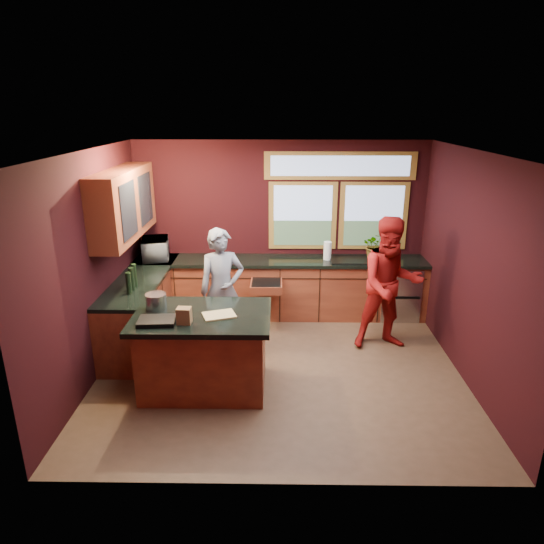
{
  "coord_description": "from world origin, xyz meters",
  "views": [
    {
      "loc": [
        -0.02,
        -5.45,
        3.17
      ],
      "look_at": [
        -0.11,
        0.4,
        1.16
      ],
      "focal_mm": 32.0,
      "sensor_mm": 36.0,
      "label": 1
    }
  ],
  "objects_px": {
    "cutting_board": "(219,315)",
    "island": "(204,351)",
    "stock_pot": "(156,301)",
    "person_red": "(390,284)",
    "person_grey": "(222,289)"
  },
  "relations": [
    {
      "from": "cutting_board",
      "to": "stock_pot",
      "type": "relative_size",
      "value": 1.46
    },
    {
      "from": "island",
      "to": "person_red",
      "type": "xyz_separation_m",
      "value": [
        2.36,
        1.08,
        0.44
      ]
    },
    {
      "from": "island",
      "to": "person_red",
      "type": "relative_size",
      "value": 0.85
    },
    {
      "from": "person_red",
      "to": "stock_pot",
      "type": "xyz_separation_m",
      "value": [
        -2.91,
        -0.93,
        0.12
      ]
    },
    {
      "from": "island",
      "to": "person_grey",
      "type": "distance_m",
      "value": 1.12
    },
    {
      "from": "stock_pot",
      "to": "island",
      "type": "bearing_deg",
      "value": -15.26
    },
    {
      "from": "island",
      "to": "stock_pot",
      "type": "relative_size",
      "value": 6.46
    },
    {
      "from": "stock_pot",
      "to": "cutting_board",
      "type": "bearing_deg",
      "value": -14.93
    },
    {
      "from": "island",
      "to": "person_red",
      "type": "distance_m",
      "value": 2.63
    },
    {
      "from": "cutting_board",
      "to": "island",
      "type": "bearing_deg",
      "value": 165.96
    },
    {
      "from": "island",
      "to": "person_red",
      "type": "height_order",
      "value": "person_red"
    },
    {
      "from": "person_grey",
      "to": "cutting_board",
      "type": "xyz_separation_m",
      "value": [
        0.1,
        -1.11,
        0.12
      ]
    },
    {
      "from": "island",
      "to": "cutting_board",
      "type": "distance_m",
      "value": 0.52
    },
    {
      "from": "island",
      "to": "cutting_board",
      "type": "relative_size",
      "value": 4.43
    },
    {
      "from": "island",
      "to": "stock_pot",
      "type": "height_order",
      "value": "stock_pot"
    }
  ]
}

